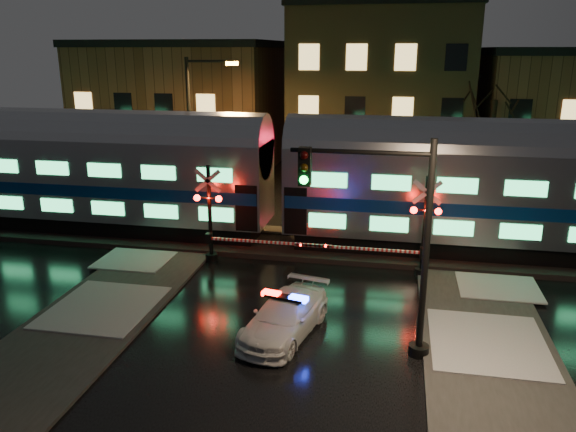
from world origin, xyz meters
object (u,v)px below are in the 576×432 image
Objects in this scene: traffic_light at (390,244)px; streetlight at (195,127)px; crossing_signal_left at (217,223)px; police_car at (285,316)px; crossing_signal_right at (415,236)px.

traffic_light is 16.83m from streetlight.
crossing_signal_left is 8.10m from streetlight.
police_car is 7.17m from crossing_signal_left.
crossing_signal_right is at bearing -30.10° from streetlight.
crossing_signal_right is 0.69× the size of streetlight.
crossing_signal_left is at bearing 179.99° from crossing_signal_right.
traffic_light is (7.29, -6.31, 1.74)m from crossing_signal_left.
police_car is 0.78× the size of crossing_signal_left.
crossing_signal_left is 9.79m from traffic_light.
crossing_signal_right reaches higher than police_car.
crossing_signal_right is at bearing -0.01° from crossing_signal_left.
police_car is 7.19m from crossing_signal_right.
crossing_signal_left is at bearing -63.66° from streetlight.
crossing_signal_left is (-4.10, 5.78, 1.12)m from police_car.
police_car is at bearing -59.28° from streetlight.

